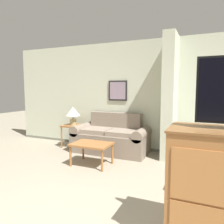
% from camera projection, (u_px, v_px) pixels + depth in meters
% --- Properties ---
extents(wall_back, '(7.36, 0.16, 2.60)m').
position_uv_depth(wall_back, '(143.00, 96.00, 5.20)').
color(wall_back, beige).
rests_on(wall_back, ground_plane).
extents(wall_partition_pillar, '(0.24, 0.66, 2.60)m').
position_uv_depth(wall_partition_pillar, '(170.00, 97.00, 4.57)').
color(wall_partition_pillar, beige).
rests_on(wall_partition_pillar, ground_plane).
extents(couch, '(1.75, 0.84, 0.90)m').
position_uv_depth(couch, '(111.00, 138.00, 5.11)').
color(couch, gray).
rests_on(couch, ground_plane).
extents(coffee_table, '(0.75, 0.54, 0.43)m').
position_uv_depth(coffee_table, '(92.00, 146.00, 4.20)').
color(coffee_table, '#996033').
rests_on(coffee_table, ground_plane).
extents(side_table, '(0.48, 0.48, 0.56)m').
position_uv_depth(side_table, '(73.00, 128.00, 5.54)').
color(side_table, '#996033').
rests_on(side_table, ground_plane).
extents(table_lamp, '(0.36, 0.36, 0.46)m').
position_uv_depth(table_lamp, '(73.00, 113.00, 5.50)').
color(table_lamp, tan).
rests_on(table_lamp, side_table).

